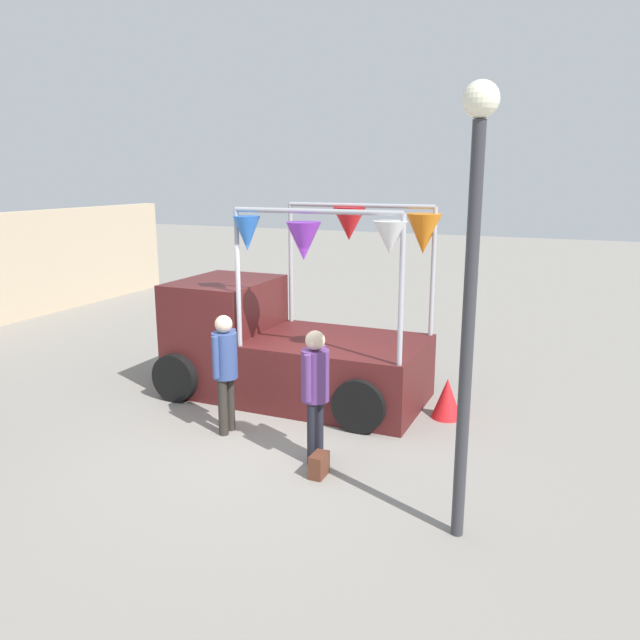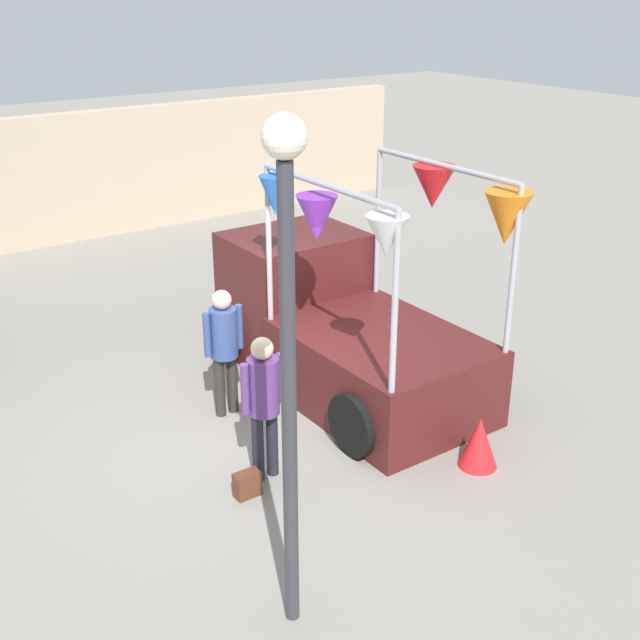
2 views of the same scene
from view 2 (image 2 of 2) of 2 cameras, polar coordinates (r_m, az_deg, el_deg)
ground_plane at (r=9.87m, az=-4.33°, el=-7.74°), size 60.00×60.00×0.00m
vendor_truck at (r=10.73m, az=1.06°, el=0.11°), size 2.44×4.16×3.03m
person_customer at (r=8.50m, az=-4.04°, el=-5.35°), size 0.53×0.34×1.67m
person_vendor at (r=9.81m, az=-6.85°, el=-1.49°), size 0.53×0.34×1.65m
handbag at (r=8.66m, az=-5.19°, el=-11.56°), size 0.28×0.16×0.28m
street_lamp at (r=5.82m, az=-2.33°, el=-0.22°), size 0.32×0.32×4.25m
brick_boundary_wall at (r=17.22m, az=-20.12°, el=9.09°), size 18.00×0.36×2.60m
folded_kite_bundle_crimson at (r=9.19m, az=11.24°, el=-8.53°), size 0.52×0.52×0.60m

